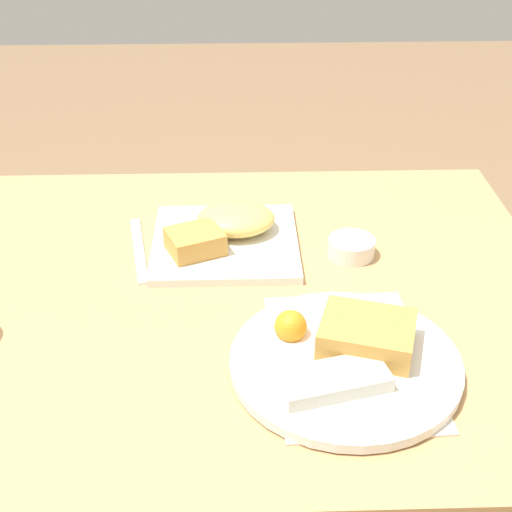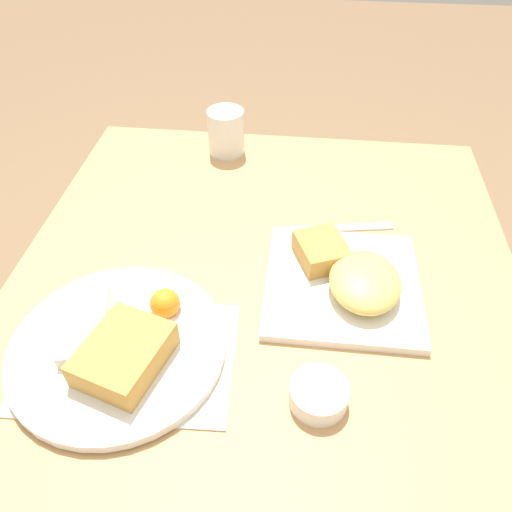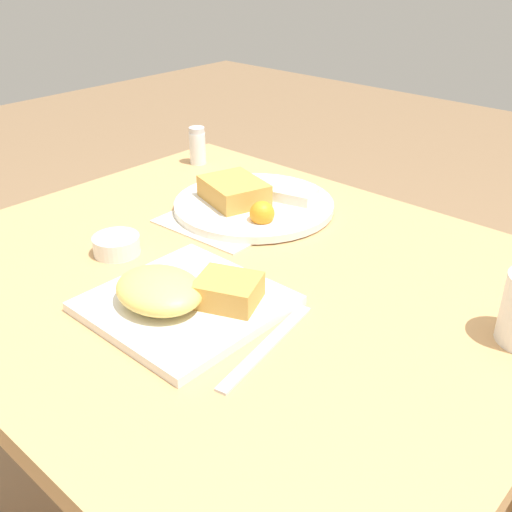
% 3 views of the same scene
% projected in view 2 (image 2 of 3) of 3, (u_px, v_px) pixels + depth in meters
% --- Properties ---
extents(ground_plane, '(8.00, 8.00, 0.00)m').
position_uv_depth(ground_plane, '(260.00, 485.00, 1.27)').
color(ground_plane, '#846647').
extents(dining_table, '(0.96, 0.82, 0.72)m').
position_uv_depth(dining_table, '(262.00, 330.00, 0.83)').
color(dining_table, tan).
rests_on(dining_table, ground_plane).
extents(menu_card, '(0.21, 0.30, 0.00)m').
position_uv_depth(menu_card, '(130.00, 357.00, 0.69)').
color(menu_card, beige).
rests_on(menu_card, dining_table).
extents(plate_square_near, '(0.24, 0.24, 0.06)m').
position_uv_depth(plate_square_near, '(348.00, 279.00, 0.77)').
color(plate_square_near, white).
rests_on(plate_square_near, dining_table).
extents(plate_oval_far, '(0.30, 0.30, 0.05)m').
position_uv_depth(plate_oval_far, '(119.00, 344.00, 0.68)').
color(plate_oval_far, white).
rests_on(plate_oval_far, menu_card).
extents(sauce_ramekin, '(0.08, 0.08, 0.03)m').
position_uv_depth(sauce_ramekin, '(319.00, 394.00, 0.63)').
color(sauce_ramekin, white).
rests_on(sauce_ramekin, dining_table).
extents(butter_knife, '(0.05, 0.20, 0.00)m').
position_uv_depth(butter_knife, '(336.00, 228.00, 0.88)').
color(butter_knife, silver).
rests_on(butter_knife, dining_table).
extents(coffee_mug, '(0.08, 0.08, 0.09)m').
position_uv_depth(coffee_mug, '(226.00, 132.00, 1.04)').
color(coffee_mug, white).
rests_on(coffee_mug, dining_table).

